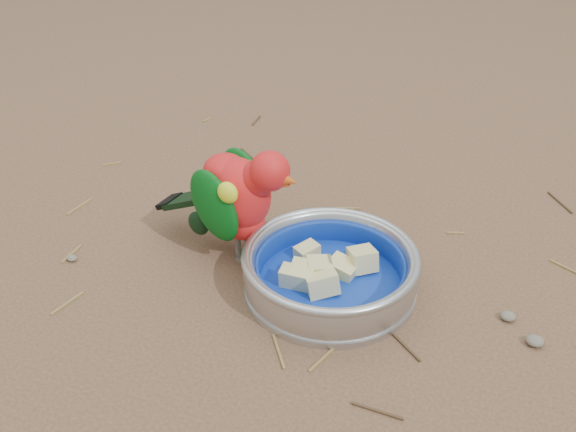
% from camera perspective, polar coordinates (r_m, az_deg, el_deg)
% --- Properties ---
extents(ground, '(60.00, 60.00, 0.00)m').
position_cam_1_polar(ground, '(0.93, 1.55, -4.20)').
color(ground, brown).
extents(food_bowl, '(0.23, 0.23, 0.02)m').
position_cam_1_polar(food_bowl, '(0.88, 3.71, -6.14)').
color(food_bowl, '#B2B2BA').
rests_on(food_bowl, ground).
extents(bowl_wall, '(0.23, 0.23, 0.04)m').
position_cam_1_polar(bowl_wall, '(0.86, 3.78, -4.57)').
color(bowl_wall, '#B2B2BA').
rests_on(bowl_wall, food_bowl).
extents(fruit_wedges, '(0.14, 0.14, 0.03)m').
position_cam_1_polar(fruit_wedges, '(0.86, 3.76, -4.95)').
color(fruit_wedges, beige).
rests_on(fruit_wedges, food_bowl).
extents(lory_parrot, '(0.23, 0.14, 0.17)m').
position_cam_1_polar(lory_parrot, '(0.90, -4.42, 1.14)').
color(lory_parrot, red).
rests_on(lory_parrot, ground).
extents(ground_debris, '(0.90, 0.80, 0.01)m').
position_cam_1_polar(ground_debris, '(0.98, 0.95, -1.71)').
color(ground_debris, olive).
rests_on(ground_debris, ground).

